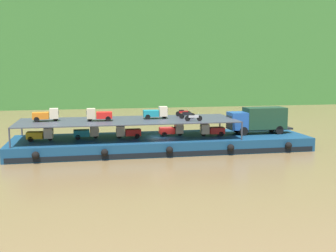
{
  "coord_description": "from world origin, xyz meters",
  "views": [
    {
      "loc": [
        -8.05,
        -45.06,
        9.32
      ],
      "look_at": [
        0.71,
        0.0,
        2.7
      ],
      "focal_mm": 43.74,
      "sensor_mm": 36.0,
      "label": 1
    }
  ],
  "objects": [
    {
      "name": "mini_truck_upper_stern",
      "position": [
        -12.64,
        0.63,
        4.19
      ],
      "size": [
        2.79,
        1.29,
        1.38
      ],
      "color": "orange",
      "rests_on": "cargo_rack"
    },
    {
      "name": "mini_truck_lower_fore",
      "position": [
        1.21,
        0.36,
        2.19
      ],
      "size": [
        2.75,
        1.21,
        1.38
      ],
      "color": "red",
      "rests_on": "cargo_barge"
    },
    {
      "name": "mini_truck_upper_mid",
      "position": [
        -7.01,
        -0.22,
        4.19
      ],
      "size": [
        2.75,
        1.22,
        1.38
      ],
      "color": "red",
      "rests_on": "cargo_rack"
    },
    {
      "name": "motorcycle_upper_stbd",
      "position": [
        3.02,
        2.31,
        3.93
      ],
      "size": [
        1.9,
        0.55,
        0.87
      ],
      "color": "black",
      "rests_on": "cargo_rack"
    },
    {
      "name": "mini_truck_lower_mid",
      "position": [
        -3.86,
        -0.21,
        2.19
      ],
      "size": [
        2.76,
        1.23,
        1.38
      ],
      "color": "red",
      "rests_on": "cargo_barge"
    },
    {
      "name": "mini_truck_lower_aft",
      "position": [
        -8.38,
        0.36,
        2.19
      ],
      "size": [
        2.78,
        1.27,
        1.38
      ],
      "color": "teal",
      "rests_on": "cargo_barge"
    },
    {
      "name": "ground_plane",
      "position": [
        0.0,
        0.0,
        0.0
      ],
      "size": [
        400.0,
        400.0,
        0.0
      ],
      "primitive_type": "plane",
      "color": "brown"
    },
    {
      "name": "covered_lorry",
      "position": [
        11.61,
        0.0,
        3.19
      ],
      "size": [
        7.87,
        2.35,
        3.1
      ],
      "color": "#1E4C99",
      "rests_on": "cargo_barge"
    },
    {
      "name": "motorcycle_upper_port",
      "position": [
        3.08,
        -2.31,
        3.93
      ],
      "size": [
        1.9,
        0.55,
        0.87
      ],
      "color": "black",
      "rests_on": "cargo_rack"
    },
    {
      "name": "mini_truck_lower_stern",
      "position": [
        -13.22,
        -0.12,
        2.19
      ],
      "size": [
        2.8,
        1.3,
        1.38
      ],
      "color": "gold",
      "rests_on": "cargo_barge"
    },
    {
      "name": "motorcycle_upper_centre",
      "position": [
        2.92,
        -0.0,
        3.93
      ],
      "size": [
        1.9,
        0.55,
        0.87
      ],
      "color": "black",
      "rests_on": "cargo_rack"
    },
    {
      "name": "hillside_far_bank",
      "position": [
        0.0,
        64.02,
        19.92
      ],
      "size": [
        131.24,
        34.21,
        35.36
      ],
      "color": "#387533",
      "rests_on": "ground"
    },
    {
      "name": "mini_truck_lower_bow",
      "position": [
        5.72,
        -0.58,
        2.19
      ],
      "size": [
        2.79,
        1.3,
        1.38
      ],
      "color": "red",
      "rests_on": "cargo_barge"
    },
    {
      "name": "cargo_rack",
      "position": [
        -3.8,
        0.0,
        3.44
      ],
      "size": [
        23.98,
        7.71,
        2.0
      ],
      "color": "#383D47",
      "rests_on": "cargo_barge"
    },
    {
      "name": "cargo_barge",
      "position": [
        0.0,
        -0.03,
        0.75
      ],
      "size": [
        33.18,
        9.11,
        1.5
      ],
      "color": "navy",
      "rests_on": "ground"
    },
    {
      "name": "mini_truck_upper_fore",
      "position": [
        -0.6,
        0.58,
        4.19
      ],
      "size": [
        2.77,
        1.26,
        1.38
      ],
      "color": "teal",
      "rests_on": "cargo_rack"
    }
  ]
}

